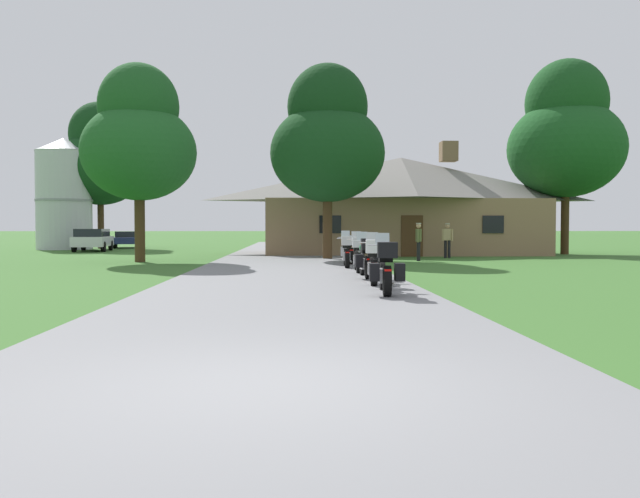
{
  "coord_description": "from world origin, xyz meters",
  "views": [
    {
      "loc": [
        0.18,
        -5.76,
        1.48
      ],
      "look_at": [
        1.0,
        14.02,
        0.82
      ],
      "focal_mm": 36.11,
      "sensor_mm": 36.0,
      "label": 1
    }
  ],
  "objects_px": {
    "bystander_olive_shirt_near_lodge": "(419,240)",
    "motorcycle_orange_fourth_in_row": "(358,254)",
    "motorcycle_red_farthest_in_row": "(349,250)",
    "bystander_tan_shirt_beside_signpost": "(447,239)",
    "motorcycle_green_third_in_row": "(366,258)",
    "motorcycle_black_nearest_to_camera": "(386,268)",
    "tree_left_far": "(100,158)",
    "parked_white_suv_far_left": "(93,239)",
    "motorcycle_orange_second_in_row": "(373,262)",
    "tree_right_of_lodge": "(566,135)",
    "parked_navy_sedan_far_left": "(127,239)",
    "motorcycle_silver_fifth_in_row": "(347,251)",
    "tree_left_near": "(139,139)",
    "metal_silo_distant": "(64,194)",
    "tree_by_lodge_front": "(328,140)"
  },
  "relations": [
    {
      "from": "motorcycle_red_farthest_in_row",
      "to": "metal_silo_distant",
      "type": "height_order",
      "value": "metal_silo_distant"
    },
    {
      "from": "parked_navy_sedan_far_left",
      "to": "bystander_olive_shirt_near_lodge",
      "type": "bearing_deg",
      "value": -60.0
    },
    {
      "from": "tree_right_of_lodge",
      "to": "motorcycle_black_nearest_to_camera",
      "type": "bearing_deg",
      "value": -121.41
    },
    {
      "from": "tree_left_far",
      "to": "tree_left_near",
      "type": "height_order",
      "value": "tree_left_far"
    },
    {
      "from": "motorcycle_orange_second_in_row",
      "to": "motorcycle_red_farthest_in_row",
      "type": "height_order",
      "value": "same"
    },
    {
      "from": "motorcycle_silver_fifth_in_row",
      "to": "bystander_olive_shirt_near_lodge",
      "type": "bearing_deg",
      "value": 57.5
    },
    {
      "from": "motorcycle_orange_fourth_in_row",
      "to": "parked_white_suv_far_left",
      "type": "xyz_separation_m",
      "value": [
        -14.59,
        20.16,
        0.16
      ]
    },
    {
      "from": "parked_white_suv_far_left",
      "to": "tree_right_of_lodge",
      "type": "bearing_deg",
      "value": -18.64
    },
    {
      "from": "bystander_olive_shirt_near_lodge",
      "to": "tree_left_far",
      "type": "xyz_separation_m",
      "value": [
        -19.15,
        17.78,
        5.4
      ]
    },
    {
      "from": "motorcycle_silver_fifth_in_row",
      "to": "parked_navy_sedan_far_left",
      "type": "xyz_separation_m",
      "value": [
        -14.03,
        24.35,
        0.02
      ]
    },
    {
      "from": "motorcycle_green_third_in_row",
      "to": "parked_white_suv_far_left",
      "type": "height_order",
      "value": "parked_white_suv_far_left"
    },
    {
      "from": "motorcycle_orange_fourth_in_row",
      "to": "tree_left_near",
      "type": "xyz_separation_m",
      "value": [
        -8.66,
        7.38,
        4.66
      ]
    },
    {
      "from": "motorcycle_red_farthest_in_row",
      "to": "bystander_tan_shirt_beside_signpost",
      "type": "distance_m",
      "value": 7.74
    },
    {
      "from": "motorcycle_black_nearest_to_camera",
      "to": "motorcycle_orange_second_in_row",
      "type": "distance_m",
      "value": 2.53
    },
    {
      "from": "motorcycle_red_farthest_in_row",
      "to": "motorcycle_green_third_in_row",
      "type": "bearing_deg",
      "value": -93.54
    },
    {
      "from": "motorcycle_black_nearest_to_camera",
      "to": "motorcycle_orange_second_in_row",
      "type": "bearing_deg",
      "value": 92.92
    },
    {
      "from": "motorcycle_black_nearest_to_camera",
      "to": "tree_left_near",
      "type": "distance_m",
      "value": 17.31
    },
    {
      "from": "motorcycle_green_third_in_row",
      "to": "motorcycle_orange_fourth_in_row",
      "type": "bearing_deg",
      "value": 89.33
    },
    {
      "from": "motorcycle_silver_fifth_in_row",
      "to": "bystander_tan_shirt_beside_signpost",
      "type": "height_order",
      "value": "bystander_tan_shirt_beside_signpost"
    },
    {
      "from": "metal_silo_distant",
      "to": "parked_navy_sedan_far_left",
      "type": "relative_size",
      "value": 1.67
    },
    {
      "from": "tree_left_far",
      "to": "bystander_tan_shirt_beside_signpost",
      "type": "bearing_deg",
      "value": -35.73
    },
    {
      "from": "motorcycle_green_third_in_row",
      "to": "bystander_tan_shirt_beside_signpost",
      "type": "bearing_deg",
      "value": 66.58
    },
    {
      "from": "motorcycle_orange_fourth_in_row",
      "to": "bystander_olive_shirt_near_lodge",
      "type": "distance_m",
      "value": 8.5
    },
    {
      "from": "motorcycle_orange_second_in_row",
      "to": "tree_right_of_lodge",
      "type": "relative_size",
      "value": 0.19
    },
    {
      "from": "bystander_tan_shirt_beside_signpost",
      "to": "parked_white_suv_far_left",
      "type": "bearing_deg",
      "value": 178.34
    },
    {
      "from": "motorcycle_silver_fifth_in_row",
      "to": "tree_left_near",
      "type": "height_order",
      "value": "tree_left_near"
    },
    {
      "from": "motorcycle_black_nearest_to_camera",
      "to": "motorcycle_green_third_in_row",
      "type": "distance_m",
      "value": 4.5
    },
    {
      "from": "bystander_tan_shirt_beside_signpost",
      "to": "parked_white_suv_far_left",
      "type": "distance_m",
      "value": 22.26
    },
    {
      "from": "tree_left_near",
      "to": "metal_silo_distant",
      "type": "xyz_separation_m",
      "value": [
        -8.94,
        16.45,
        -1.51
      ]
    },
    {
      "from": "motorcycle_silver_fifth_in_row",
      "to": "tree_left_near",
      "type": "xyz_separation_m",
      "value": [
        -8.5,
        4.87,
        4.66
      ]
    },
    {
      "from": "tree_left_far",
      "to": "tree_right_of_lodge",
      "type": "xyz_separation_m",
      "value": [
        28.65,
        -11.02,
        0.24
      ]
    },
    {
      "from": "tree_right_of_lodge",
      "to": "parked_navy_sedan_far_left",
      "type": "bearing_deg",
      "value": 155.55
    },
    {
      "from": "motorcycle_silver_fifth_in_row",
      "to": "tree_right_of_lodge",
      "type": "xyz_separation_m",
      "value": [
        13.14,
        12.0,
        5.97
      ]
    },
    {
      "from": "motorcycle_green_third_in_row",
      "to": "tree_right_of_lodge",
      "type": "height_order",
      "value": "tree_right_of_lodge"
    },
    {
      "from": "motorcycle_red_farthest_in_row",
      "to": "bystander_tan_shirt_beside_signpost",
      "type": "xyz_separation_m",
      "value": [
        5.28,
        5.66,
        0.34
      ]
    },
    {
      "from": "motorcycle_black_nearest_to_camera",
      "to": "motorcycle_silver_fifth_in_row",
      "type": "xyz_separation_m",
      "value": [
        -0.05,
        9.44,
        0.01
      ]
    },
    {
      "from": "motorcycle_orange_fourth_in_row",
      "to": "parked_navy_sedan_far_left",
      "type": "height_order",
      "value": "motorcycle_orange_fourth_in_row"
    },
    {
      "from": "motorcycle_orange_fourth_in_row",
      "to": "parked_white_suv_far_left",
      "type": "distance_m",
      "value": 24.88
    },
    {
      "from": "motorcycle_silver_fifth_in_row",
      "to": "tree_by_lodge_front",
      "type": "relative_size",
      "value": 0.23
    },
    {
      "from": "motorcycle_black_nearest_to_camera",
      "to": "parked_navy_sedan_far_left",
      "type": "distance_m",
      "value": 36.6
    },
    {
      "from": "bystander_olive_shirt_near_lodge",
      "to": "tree_by_lodge_front",
      "type": "xyz_separation_m",
      "value": [
        -3.98,
        1.22,
        4.55
      ]
    },
    {
      "from": "bystander_tan_shirt_beside_signpost",
      "to": "metal_silo_distant",
      "type": "relative_size",
      "value": 0.22
    },
    {
      "from": "motorcycle_black_nearest_to_camera",
      "to": "bystander_tan_shirt_beside_signpost",
      "type": "distance_m",
      "value": 18.16
    },
    {
      "from": "tree_left_far",
      "to": "tree_left_near",
      "type": "bearing_deg",
      "value": -68.89
    },
    {
      "from": "tree_left_far",
      "to": "parked_white_suv_far_left",
      "type": "height_order",
      "value": "tree_left_far"
    },
    {
      "from": "motorcycle_green_third_in_row",
      "to": "tree_right_of_lodge",
      "type": "relative_size",
      "value": 0.19
    },
    {
      "from": "tree_left_near",
      "to": "motorcycle_orange_fourth_in_row",
      "type": "bearing_deg",
      "value": -40.44
    },
    {
      "from": "motorcycle_black_nearest_to_camera",
      "to": "bystander_tan_shirt_beside_signpost",
      "type": "bearing_deg",
      "value": 76.41
    },
    {
      "from": "bystander_olive_shirt_near_lodge",
      "to": "motorcycle_orange_fourth_in_row",
      "type": "bearing_deg",
      "value": -5.59
    },
    {
      "from": "metal_silo_distant",
      "to": "parked_white_suv_far_left",
      "type": "height_order",
      "value": "metal_silo_distant"
    }
  ]
}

